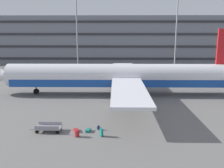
# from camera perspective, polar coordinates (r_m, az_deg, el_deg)

# --- Properties ---
(ground_plane) EXTENTS (600.00, 600.00, 0.00)m
(ground_plane) POSITION_cam_1_polar(r_m,az_deg,el_deg) (40.39, 6.43, -2.47)
(ground_plane) COLOR slate
(terminal_structure) EXTENTS (158.21, 17.19, 15.44)m
(terminal_structure) POSITION_cam_1_polar(r_m,az_deg,el_deg) (86.72, 3.62, 10.36)
(terminal_structure) COLOR slate
(terminal_structure) RESTS_ON ground_plane
(airliner) EXTENTS (42.67, 34.49, 10.67)m
(airliner) POSITION_cam_1_polar(r_m,az_deg,el_deg) (39.71, 2.42, 1.80)
(airliner) COLOR silver
(airliner) RESTS_ON ground_plane
(light_mast_left) EXTENTS (1.80, 0.50, 23.57)m
(light_mast_left) POSITION_cam_1_polar(r_m,az_deg,el_deg) (72.61, -8.32, 14.54)
(light_mast_left) COLOR gray
(light_mast_left) RESTS_ON ground_plane
(light_mast_center_left) EXTENTS (1.80, 0.50, 24.47)m
(light_mast_center_left) POSITION_cam_1_polar(r_m,az_deg,el_deg) (73.76, 15.02, 14.58)
(light_mast_center_left) COLOR gray
(light_mast_center_left) RESTS_ON ground_plane
(suitcase_red) EXTENTS (0.57, 0.83, 0.25)m
(suitcase_red) POSITION_cam_1_polar(r_m,az_deg,el_deg) (25.54, -5.60, -10.81)
(suitcase_red) COLOR #147266
(suitcase_red) RESTS_ON ground_plane
(suitcase_laid_flat) EXTENTS (0.76, 0.90, 0.22)m
(suitcase_laid_flat) POSITION_cam_1_polar(r_m,az_deg,el_deg) (25.74, -8.39, -10.73)
(suitcase_laid_flat) COLOR #B21E23
(suitcase_laid_flat) RESTS_ON ground_plane
(suitcase_teal) EXTENTS (0.40, 0.49, 0.75)m
(suitcase_teal) POSITION_cam_1_polar(r_m,az_deg,el_deg) (24.41, -8.23, -11.41)
(suitcase_teal) COLOR #B21E23
(suitcase_teal) RESTS_ON ground_plane
(suitcase_orange) EXTENTS (0.38, 0.44, 0.98)m
(suitcase_orange) POSITION_cam_1_polar(r_m,az_deg,el_deg) (24.23, -2.51, -11.27)
(suitcase_orange) COLOR #147266
(suitcase_orange) RESTS_ON ground_plane
(backpack_small) EXTENTS (0.38, 0.36, 0.54)m
(backpack_small) POSITION_cam_1_polar(r_m,az_deg,el_deg) (25.91, -3.25, -10.17)
(backpack_small) COLOR navy
(backpack_small) RESTS_ON ground_plane
(baggage_cart) EXTENTS (3.31, 1.33, 0.82)m
(baggage_cart) POSITION_cam_1_polar(r_m,az_deg,el_deg) (26.17, -14.70, -9.88)
(baggage_cart) COLOR gray
(baggage_cart) RESTS_ON ground_plane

